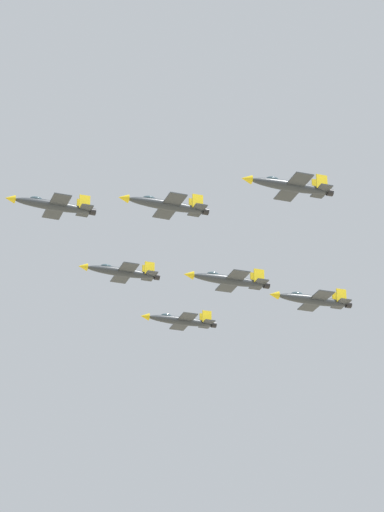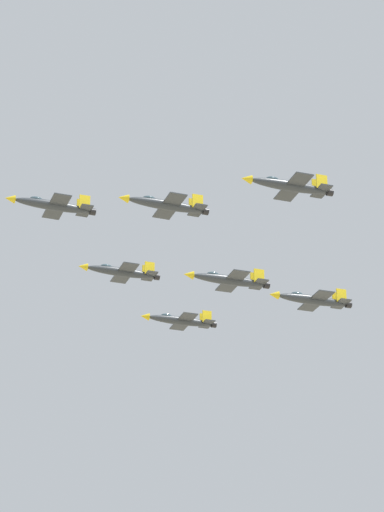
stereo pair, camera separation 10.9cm
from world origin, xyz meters
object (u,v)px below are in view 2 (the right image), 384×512
(jet_right_wingman, at_px, (121,272))
(jet_slot_rear, at_px, (229,280))
(jet_left_outer, at_px, (289,186))
(jet_right_outer, at_px, (180,320))
(jet_lead, at_px, (53,205))
(jet_trailing, at_px, (312,300))
(jet_left_wingman, at_px, (166,205))

(jet_right_wingman, bearing_deg, jet_slot_rear, 139.23)
(jet_left_outer, xyz_separation_m, jet_right_outer, (14.91, -60.82, -2.82))
(jet_lead, height_order, jet_right_outer, jet_lead)
(jet_right_wingman, distance_m, jet_slot_rear, 24.85)
(jet_right_wingman, bearing_deg, jet_lead, 39.96)
(jet_right_wingman, xyz_separation_m, jet_left_outer, (-29.07, 41.23, -0.12))
(jet_right_wingman, relative_size, jet_left_outer, 1.00)
(jet_left_outer, distance_m, jet_right_outer, 62.69)
(jet_right_wingman, relative_size, jet_trailing, 0.97)
(jet_trailing, bearing_deg, jet_slot_rear, 0.18)
(jet_lead, distance_m, jet_right_outer, 49.01)
(jet_lead, bearing_deg, jet_trailing, 179.01)
(jet_right_outer, bearing_deg, jet_left_wingman, 68.98)
(jet_left_wingman, bearing_deg, jet_lead, -41.29)
(jet_lead, xyz_separation_m, jet_left_outer, (-43.23, 21.64, -5.23))
(jet_right_outer, bearing_deg, jet_right_wingman, 40.76)
(jet_left_outer, height_order, jet_slot_rear, jet_left_outer)
(jet_left_outer, xyz_separation_m, jet_slot_rear, (7.46, -30.41, -5.63))
(jet_left_wingman, distance_m, jet_right_outer, 50.57)
(jet_lead, height_order, jet_left_wingman, jet_lead)
(jet_right_outer, distance_m, jet_trailing, 36.63)
(jet_slot_rear, bearing_deg, jet_right_wingman, -40.10)
(jet_right_outer, relative_size, jet_trailing, 0.98)
(jet_trailing, bearing_deg, jet_right_wingman, -22.85)
(jet_lead, xyz_separation_m, jet_slot_rear, (-35.78, -8.77, -10.86))
(jet_lead, height_order, jet_trailing, jet_lead)
(jet_right_wingman, height_order, jet_trailing, jet_right_wingman)
(jet_left_wingman, distance_m, jet_trailing, 40.86)
(jet_lead, distance_m, jet_left_wingman, 24.59)
(jet_left_outer, relative_size, jet_trailing, 0.97)
(jet_left_wingman, bearing_deg, jet_right_wingman, -90.93)
(jet_right_outer, height_order, jet_trailing, jet_right_outer)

